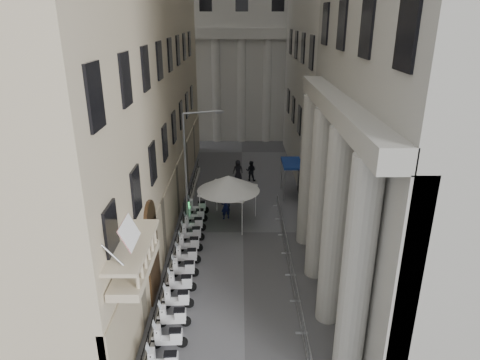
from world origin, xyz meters
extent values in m
cube|color=#B3B0A9|center=(0.00, 48.00, 15.00)|extent=(22.00, 10.00, 30.00)
cylinder|color=white|center=(-3.09, 19.86, 1.26)|extent=(0.06, 0.06, 2.52)
cylinder|color=white|center=(0.11, 19.86, 1.26)|extent=(0.06, 0.06, 2.52)
cylinder|color=white|center=(-3.09, 23.06, 1.26)|extent=(0.06, 0.06, 2.52)
cylinder|color=white|center=(0.11, 23.06, 1.26)|extent=(0.06, 0.06, 2.52)
cube|color=silver|center=(-1.49, 21.46, 2.57)|extent=(3.43, 3.43, 0.14)
cone|color=silver|center=(-1.49, 21.46, 3.15)|extent=(4.58, 4.58, 1.14)
cylinder|color=#94979D|center=(-3.91, 19.39, 4.27)|extent=(0.16, 0.16, 8.54)
cylinder|color=#94979D|center=(-2.70, 19.81, 8.54)|extent=(2.46, 0.95, 0.12)
cube|color=#94979D|center=(-1.59, 20.19, 8.49)|extent=(0.58, 0.40, 0.16)
cube|color=black|center=(-4.20, 20.86, 0.86)|extent=(0.39, 0.84, 1.72)
cube|color=#19E54C|center=(-4.07, 20.83, 1.05)|extent=(0.15, 0.62, 0.96)
imported|color=#0D1135|center=(-1.29, 21.42, 0.99)|extent=(0.85, 0.71, 1.98)
imported|color=black|center=(0.81, 29.53, 0.96)|extent=(1.08, 0.92, 1.92)
imported|color=black|center=(-0.39, 29.60, 0.98)|extent=(1.09, 0.86, 1.96)
camera|label=1|loc=(-0.23, -7.95, 14.46)|focal=32.00mm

